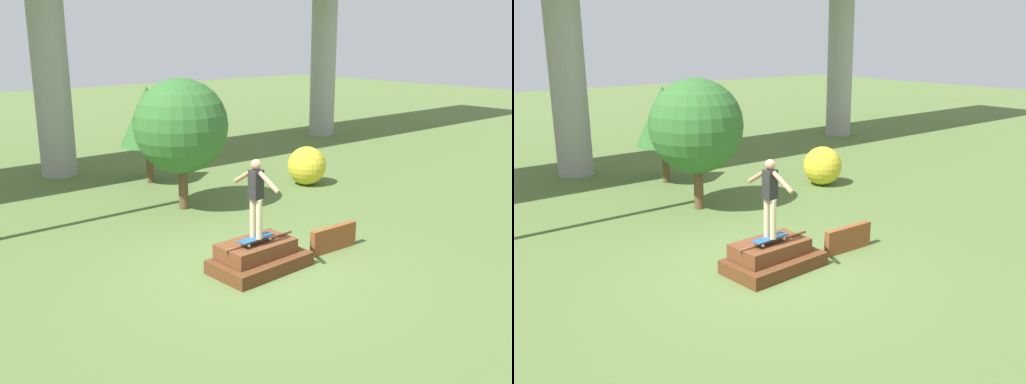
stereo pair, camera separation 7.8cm
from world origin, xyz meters
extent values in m
plane|color=#567038|center=(0.00, 0.00, 0.00)|extent=(80.00, 80.00, 0.00)
cube|color=#5B3319|center=(0.00, 0.00, 0.13)|extent=(1.92, 1.19, 0.26)
cube|color=brown|center=(-0.04, 0.07, 0.41)|extent=(1.49, 0.89, 0.30)
cylinder|color=brown|center=(0.00, 0.00, 0.58)|extent=(1.63, 0.05, 0.05)
cube|color=brown|center=(1.83, -0.22, 0.26)|extent=(1.21, 0.18, 0.53)
cube|color=#23517F|center=(-0.13, -0.04, 0.68)|extent=(0.80, 0.28, 0.01)
cylinder|color=silver|center=(0.13, 0.07, 0.63)|extent=(0.06, 0.03, 0.05)
cylinder|color=silver|center=(0.15, -0.12, 0.63)|extent=(0.06, 0.03, 0.05)
cylinder|color=silver|center=(-0.41, 0.04, 0.63)|extent=(0.06, 0.03, 0.05)
cylinder|color=silver|center=(-0.40, -0.16, 0.63)|extent=(0.06, 0.03, 0.05)
cylinder|color=#C6B78E|center=(-0.14, 0.04, 1.07)|extent=(0.12, 0.12, 0.76)
cylinder|color=#C6B78E|center=(-0.13, -0.13, 1.07)|extent=(0.12, 0.12, 0.76)
cube|color=black|center=(-0.13, -0.04, 1.72)|extent=(0.23, 0.22, 0.55)
sphere|color=#A37556|center=(-0.13, -0.04, 2.09)|extent=(0.19, 0.19, 0.19)
cylinder|color=#A37556|center=(-0.16, 0.29, 1.82)|extent=(0.12, 0.51, 0.35)
cylinder|color=#A37556|center=(-0.11, -0.37, 1.82)|extent=(0.12, 0.51, 0.35)
cylinder|color=#9E9E99|center=(0.00, 10.00, 3.33)|extent=(1.10, 1.10, 6.66)
cylinder|color=#9E9E99|center=(12.10, 10.00, 3.33)|extent=(1.10, 1.10, 6.66)
cylinder|color=brown|center=(1.76, 7.26, 0.58)|extent=(0.20, 0.20, 1.15)
cone|color=#336B2D|center=(1.76, 7.26, 2.04)|extent=(1.68, 1.68, 1.77)
cylinder|color=brown|center=(1.06, 4.31, 0.57)|extent=(0.25, 0.25, 1.14)
sphere|color=#336B2D|center=(1.06, 4.31, 2.16)|extent=(2.39, 2.39, 2.39)
sphere|color=gold|center=(5.26, 4.04, 0.58)|extent=(1.16, 1.16, 1.16)
camera|label=1|loc=(-6.59, -7.78, 4.36)|focal=40.00mm
camera|label=2|loc=(-6.53, -7.83, 4.36)|focal=40.00mm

